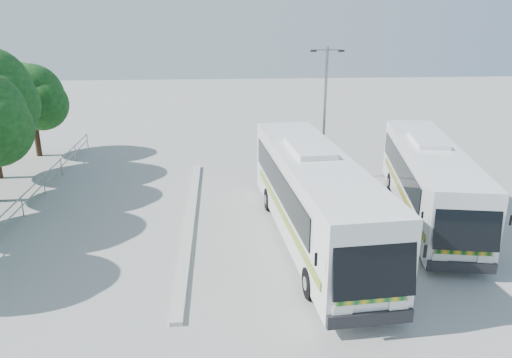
{
  "coord_description": "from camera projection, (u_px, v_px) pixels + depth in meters",
  "views": [
    {
      "loc": [
        -0.79,
        -18.92,
        9.09
      ],
      "look_at": [
        0.67,
        1.77,
        2.0
      ],
      "focal_mm": 35.0,
      "sensor_mm": 36.0,
      "label": 1
    }
  ],
  "objects": [
    {
      "name": "coach_adjacent",
      "position": [
        429.0,
        179.0,
        22.49
      ],
      "size": [
        4.4,
        12.01,
        3.27
      ],
      "rotation": [
        0.0,
        0.0,
        -0.18
      ],
      "color": "silver",
      "rests_on": "ground"
    },
    {
      "name": "railing",
      "position": [
        29.0,
        194.0,
        23.73
      ],
      "size": [
        0.06,
        22.0,
        1.0
      ],
      "color": "gray",
      "rests_on": "ground"
    },
    {
      "name": "tree_far_e",
      "position": [
        32.0,
        96.0,
        31.31
      ],
      "size": [
        4.54,
        4.28,
        5.92
      ],
      "color": "#382314",
      "rests_on": "ground"
    },
    {
      "name": "lamppost",
      "position": [
        325.0,
        108.0,
        26.97
      ],
      "size": [
        1.77,
        0.34,
        7.24
      ],
      "rotation": [
        0.0,
        0.0,
        -0.1
      ],
      "color": "gray",
      "rests_on": "ground"
    },
    {
      "name": "coach_main",
      "position": [
        314.0,
        196.0,
        19.95
      ],
      "size": [
        3.67,
        13.14,
        3.6
      ],
      "rotation": [
        0.0,
        0.0,
        0.08
      ],
      "color": "silver",
      "rests_on": "ground"
    },
    {
      "name": "kerb_divider",
      "position": [
        190.0,
        219.0,
        22.57
      ],
      "size": [
        0.4,
        16.0,
        0.15
      ],
      "primitive_type": "cube",
      "color": "#B2B2AD",
      "rests_on": "ground"
    },
    {
      "name": "ground",
      "position": [
        243.0,
        238.0,
        20.86
      ],
      "size": [
        100.0,
        100.0,
        0.0
      ],
      "primitive_type": "plane",
      "color": "gray",
      "rests_on": "ground"
    }
  ]
}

